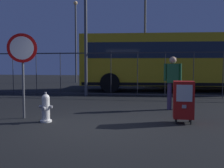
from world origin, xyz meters
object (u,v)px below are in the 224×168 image
(stop_sign, at_px, (22,58))
(street_light_far_left, at_px, (145,21))
(newspaper_box_primary, at_px, (183,100))
(bus_near, at_px, (180,59))
(street_light_near_right, at_px, (85,3))
(street_light_near_left, at_px, (76,35))
(pedestrian, at_px, (173,80))
(fire_hydrant, at_px, (46,108))

(stop_sign, height_order, street_light_far_left, street_light_far_left)
(newspaper_box_primary, relative_size, stop_sign, 0.46)
(bus_near, xyz_separation_m, street_light_near_right, (-4.40, -3.03, 2.49))
(stop_sign, relative_size, street_light_near_left, 0.35)
(stop_sign, relative_size, street_light_far_left, 0.31)
(newspaper_box_primary, bearing_deg, street_light_near_right, 126.33)
(newspaper_box_primary, xyz_separation_m, stop_sign, (-4.11, -0.12, 1.03))
(street_light_far_left, bearing_deg, street_light_near_left, 148.98)
(stop_sign, xyz_separation_m, bus_near, (4.62, 8.44, 0.11))
(newspaper_box_primary, bearing_deg, bus_near, 86.45)
(pedestrian, distance_m, street_light_far_left, 9.44)
(bus_near, bearing_deg, fire_hydrant, -118.62)
(pedestrian, bearing_deg, bus_near, 83.83)
(street_light_near_left, height_order, street_light_far_left, street_light_far_left)
(bus_near, xyz_separation_m, street_light_far_left, (-2.01, 2.44, 2.50))
(newspaper_box_primary, height_order, street_light_near_left, street_light_near_left)
(fire_hydrant, xyz_separation_m, stop_sign, (-0.77, 0.34, 1.25))
(stop_sign, height_order, street_light_near_left, street_light_near_left)
(pedestrian, xyz_separation_m, street_light_near_right, (-3.72, 3.29, 3.25))
(bus_near, bearing_deg, pedestrian, -101.08)
(stop_sign, distance_m, bus_near, 9.63)
(stop_sign, distance_m, street_light_near_left, 14.75)
(pedestrian, relative_size, bus_near, 0.16)
(fire_hydrant, bearing_deg, bus_near, 66.30)
(fire_hydrant, distance_m, pedestrian, 4.06)
(street_light_far_left, bearing_deg, street_light_near_right, -113.61)
(pedestrian, xyz_separation_m, street_light_far_left, (-1.33, 8.76, 3.26))
(stop_sign, height_order, street_light_near_right, street_light_near_right)
(pedestrian, bearing_deg, street_light_near_right, 138.54)
(bus_near, height_order, street_light_near_right, street_light_near_right)
(newspaper_box_primary, distance_m, stop_sign, 4.24)
(stop_sign, relative_size, pedestrian, 1.34)
(stop_sign, height_order, bus_near, bus_near)
(street_light_near_left, bearing_deg, fire_hydrant, -75.40)
(fire_hydrant, distance_m, street_light_far_left, 12.00)
(stop_sign, bearing_deg, fire_hydrant, -23.59)
(newspaper_box_primary, xyz_separation_m, street_light_near_right, (-3.89, 5.28, 3.63))
(street_light_far_left, bearing_deg, pedestrian, -81.37)
(street_light_far_left, bearing_deg, newspaper_box_primary, -82.08)
(fire_hydrant, height_order, street_light_far_left, street_light_far_left)
(bus_near, height_order, street_light_far_left, street_light_far_left)
(street_light_far_left, bearing_deg, stop_sign, -103.49)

